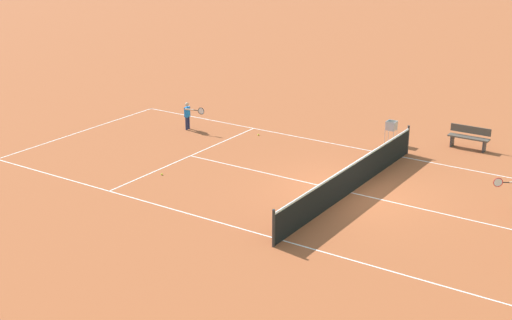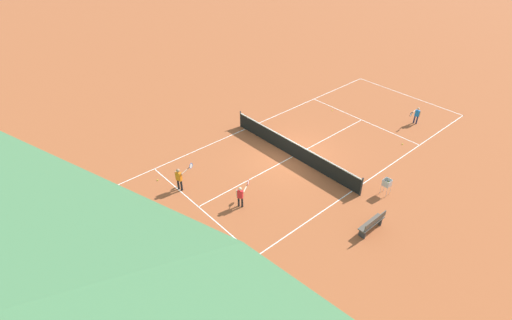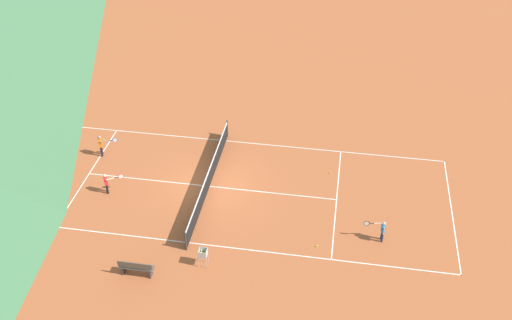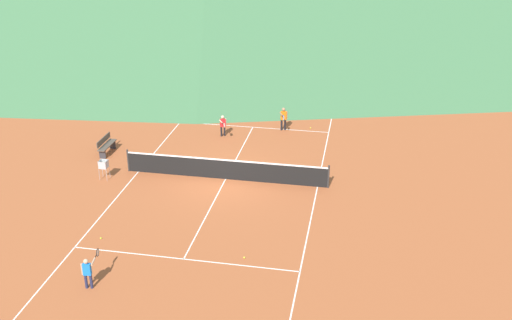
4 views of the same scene
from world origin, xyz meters
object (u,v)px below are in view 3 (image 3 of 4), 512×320
(tennis_ball_alley_right, at_px, (52,139))
(tennis_ball_alley_left, at_px, (330,173))
(courtside_bench, at_px, (136,268))
(player_near_baseline, at_px, (107,182))
(tennis_ball_service_box, at_px, (317,246))
(tennis_ball_by_net_left, at_px, (104,139))
(tennis_ball_mid_court, at_px, (16,236))
(ball_hopper, at_px, (203,254))
(tennis_net, at_px, (209,179))
(tennis_ball_near_corner, at_px, (27,135))
(player_near_service, at_px, (382,230))
(tennis_ball_by_net_right, at_px, (3,227))
(player_far_baseline, at_px, (101,144))

(tennis_ball_alley_right, bearing_deg, tennis_ball_alley_left, -92.17)
(courtside_bench, bearing_deg, tennis_ball_alley_left, -42.17)
(player_near_baseline, bearing_deg, courtside_bench, -147.99)
(tennis_ball_service_box, bearing_deg, tennis_ball_by_net_left, 62.59)
(tennis_ball_service_box, height_order, tennis_ball_mid_court, same)
(courtside_bench, bearing_deg, ball_hopper, -68.20)
(tennis_net, bearing_deg, tennis_ball_alley_left, -70.74)
(tennis_net, relative_size, tennis_ball_near_corner, 139.09)
(tennis_ball_by_net_left, height_order, ball_hopper, ball_hopper)
(player_near_service, bearing_deg, tennis_ball_near_corner, 74.98)
(tennis_net, xyz_separation_m, ball_hopper, (-5.29, -0.97, 0.16))
(tennis_ball_mid_court, bearing_deg, ball_hopper, -91.94)
(player_near_baseline, height_order, tennis_ball_alley_right, player_near_baseline)
(player_near_baseline, xyz_separation_m, tennis_ball_service_box, (-2.12, -10.54, -0.63))
(tennis_net, xyz_separation_m, tennis_ball_by_net_right, (-4.56, 8.76, -0.47))
(tennis_ball_mid_court, bearing_deg, tennis_ball_near_corner, 23.36)
(player_near_service, height_order, tennis_ball_alley_left, player_near_service)
(tennis_ball_by_net_right, relative_size, ball_hopper, 0.07)
(player_near_service, relative_size, tennis_ball_by_net_left, 16.87)
(ball_hopper, bearing_deg, tennis_ball_near_corner, 56.56)
(player_near_service, xyz_separation_m, tennis_ball_near_corner, (5.29, 19.73, -0.62))
(tennis_ball_by_net_left, distance_m, tennis_ball_mid_court, 8.15)
(player_near_baseline, xyz_separation_m, player_near_service, (-1.25, -13.34, -0.01))
(ball_hopper, bearing_deg, player_near_service, -69.86)
(tennis_net, xyz_separation_m, player_far_baseline, (1.68, 6.27, 0.23))
(tennis_ball_alley_right, bearing_deg, tennis_ball_near_corner, 86.68)
(tennis_ball_by_net_right, bearing_deg, tennis_ball_mid_court, -116.34)
(player_far_baseline, height_order, tennis_ball_service_box, player_far_baseline)
(player_near_baseline, bearing_deg, tennis_ball_alley_right, 50.64)
(tennis_net, bearing_deg, tennis_ball_mid_court, 122.32)
(tennis_ball_alley_right, distance_m, tennis_ball_mid_court, 7.86)
(ball_hopper, bearing_deg, tennis_ball_by_net_left, 42.80)
(tennis_net, distance_m, courtside_bench, 6.56)
(tennis_ball_alley_left, bearing_deg, tennis_ball_mid_court, 117.06)
(player_near_service, height_order, tennis_ball_near_corner, player_near_service)
(player_near_baseline, relative_size, tennis_ball_near_corner, 17.23)
(tennis_ball_alley_left, bearing_deg, tennis_net, 109.26)
(tennis_net, bearing_deg, courtside_bench, 165.24)
(tennis_net, xyz_separation_m, player_near_service, (-2.53, -8.50, 0.15))
(tennis_net, height_order, tennis_ball_service_box, tennis_net)
(tennis_ball_alley_right, height_order, courtside_bench, courtside_bench)
(tennis_net, height_order, tennis_ball_by_net_left, tennis_net)
(tennis_ball_by_net_left, bearing_deg, tennis_ball_alley_left, -94.49)
(ball_hopper, bearing_deg, tennis_ball_service_box, -68.19)
(player_far_baseline, xyz_separation_m, tennis_ball_mid_court, (-6.67, 1.61, -0.70))
(tennis_net, relative_size, tennis_ball_mid_court, 139.09)
(tennis_ball_service_box, bearing_deg, player_near_service, -72.77)
(tennis_ball_alley_left, height_order, courtside_bench, courtside_bench)
(tennis_ball_by_net_right, xyz_separation_m, tennis_ball_mid_court, (-0.43, -0.87, 0.00))
(player_far_baseline, xyz_separation_m, tennis_ball_alley_left, (0.40, -12.23, -0.70))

